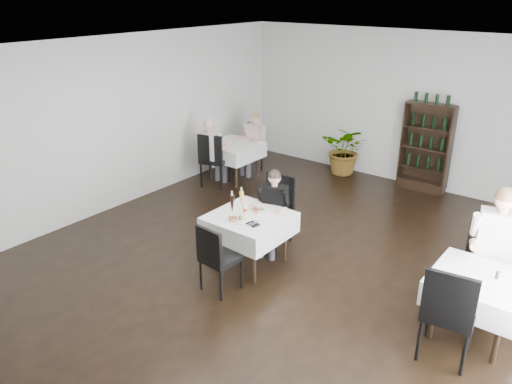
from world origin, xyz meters
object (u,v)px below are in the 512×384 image
at_px(wine_shelf, 426,148).
at_px(diner_main, 273,206).
at_px(main_table, 249,225).
at_px(potted_tree, 346,150).

relative_size(wine_shelf, diner_main, 1.36).
bearing_deg(main_table, potted_tree, 99.85).
bearing_deg(diner_main, main_table, -94.17).
height_order(potted_tree, diner_main, diner_main).
bearing_deg(potted_tree, diner_main, -78.29).
xyz_separation_m(wine_shelf, potted_tree, (-1.63, -0.11, -0.32)).
height_order(wine_shelf, potted_tree, wine_shelf).
bearing_deg(potted_tree, main_table, -80.15).
xyz_separation_m(potted_tree, diner_main, (0.77, -3.70, 0.22)).
xyz_separation_m(main_table, diner_main, (0.04, 0.50, 0.13)).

